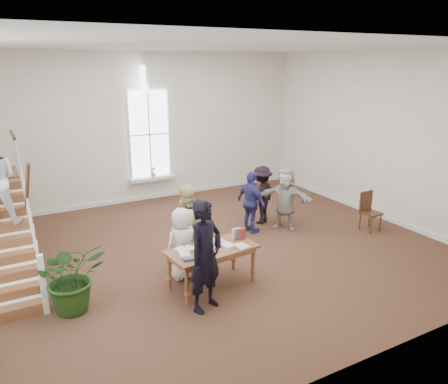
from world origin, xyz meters
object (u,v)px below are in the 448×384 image
library_table (211,252)px  woman_cluster_b (262,195)px  elderly_woman (182,244)px  woman_cluster_a (251,203)px  floor_plant (72,276)px  woman_cluster_c (285,199)px  side_chair (369,209)px  person_yellow (186,226)px  police_officer (206,256)px

library_table → woman_cluster_b: size_ratio=1.13×
library_table → elderly_woman: 0.69m
woman_cluster_a → floor_plant: size_ratio=1.24×
woman_cluster_c → side_chair: 2.16m
person_yellow → woman_cluster_b: bearing=174.5°
elderly_woman → person_yellow: size_ratio=0.83×
woman_cluster_a → woman_cluster_c: bearing=-114.6°
elderly_woman → woman_cluster_b: bearing=-156.9°
elderly_woman → woman_cluster_c: woman_cluster_c is taller
police_officer → elderly_woman: (0.10, 1.25, -0.27)m
library_table → woman_cluster_a: woman_cluster_a is taller
library_table → police_officer: bearing=-130.4°
woman_cluster_a → woman_cluster_b: woman_cluster_a is taller
woman_cluster_b → side_chair: woman_cluster_b is taller
woman_cluster_a → side_chair: bearing=-127.3°
woman_cluster_a → side_chair: woman_cluster_a is taller
woman_cluster_b → library_table: bearing=15.2°
police_officer → floor_plant: police_officer is taller
library_table → floor_plant: (-2.49, 0.42, -0.07)m
woman_cluster_a → woman_cluster_b: 0.75m
elderly_woman → woman_cluster_b: 3.61m
elderly_woman → woman_cluster_a: 2.87m
woman_cluster_a → police_officer: bearing=123.6°
elderly_woman → floor_plant: 2.16m
library_table → floor_plant: size_ratio=1.39×
police_officer → side_chair: 5.53m
person_yellow → elderly_woman: bearing=27.6°
person_yellow → woman_cluster_a: 2.38m
elderly_woman → person_yellow: 0.60m
elderly_woman → woman_cluster_a: (2.50, 1.41, 0.06)m
library_table → woman_cluster_c: size_ratio=1.09×
library_table → person_yellow: bearing=86.0°
library_table → elderly_woman: elderly_woman is taller
woman_cluster_a → floor_plant: (-4.65, -1.60, -0.15)m
library_table → elderly_woman: (-0.34, 0.60, 0.02)m
woman_cluster_a → woman_cluster_b: (0.60, 0.45, -0.01)m
police_officer → woman_cluster_c: police_officer is taller
police_officer → woman_cluster_a: (2.60, 2.66, -0.21)m
woman_cluster_a → floor_plant: 4.92m
police_officer → woman_cluster_b: bearing=21.0°
woman_cluster_a → side_chair: 3.04m
library_table → elderly_woman: size_ratio=1.21×
library_table → person_yellow: person_yellow is taller
elderly_woman → floor_plant: (-2.15, -0.19, -0.09)m
woman_cluster_b → police_officer: bearing=17.7°
library_table → person_yellow: (-0.04, 1.10, 0.18)m
woman_cluster_b → floor_plant: 5.64m
library_table → floor_plant: floor_plant is taller
floor_plant → elderly_woman: bearing=4.9°
police_officer → side_chair: (5.34, 1.37, -0.44)m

